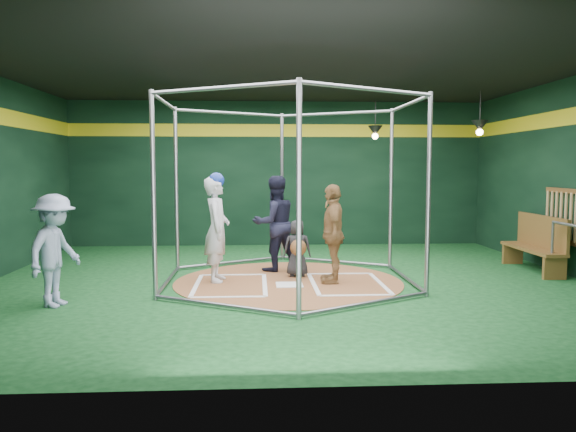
{
  "coord_description": "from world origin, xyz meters",
  "views": [
    {
      "loc": [
        -0.53,
        -9.22,
        1.92
      ],
      "look_at": [
        0.0,
        0.1,
        1.1
      ],
      "focal_mm": 35.0,
      "sensor_mm": 36.0,
      "label": 1
    }
  ],
  "objects": [
    {
      "name": "pendant_lamp_near",
      "position": [
        2.2,
        3.6,
        2.74
      ],
      "size": [
        0.34,
        0.34,
        0.9
      ],
      "color": "black",
      "rests_on": "room_shell"
    },
    {
      "name": "batter_figure",
      "position": [
        -1.19,
        0.1,
        0.91
      ],
      "size": [
        0.44,
        0.65,
        1.81
      ],
      "color": "silver",
      "rests_on": "clay_disc"
    },
    {
      "name": "pendant_lamp_far",
      "position": [
        4.0,
        2.0,
        2.74
      ],
      "size": [
        0.34,
        0.34,
        0.9
      ],
      "color": "black",
      "rests_on": "room_shell"
    },
    {
      "name": "umpire",
      "position": [
        -0.19,
        1.02,
        0.88
      ],
      "size": [
        1.04,
        0.94,
        1.75
      ],
      "primitive_type": "imported",
      "rotation": [
        0.0,
        0.0,
        3.54
      ],
      "color": "black",
      "rests_on": "clay_disc"
    },
    {
      "name": "bystander_blue",
      "position": [
        -3.29,
        -1.44,
        0.78
      ],
      "size": [
        0.83,
        1.12,
        1.55
      ],
      "primitive_type": "imported",
      "rotation": [
        0.0,
        0.0,
        1.29
      ],
      "color": "#93A2C2",
      "rests_on": "ground"
    },
    {
      "name": "steel_railing",
      "position": [
        4.55,
        -0.5,
        0.67
      ],
      "size": [
        0.05,
        1.16,
        1.0
      ],
      "color": "gray",
      "rests_on": "ground"
    },
    {
      "name": "visitor_leopard",
      "position": [
        0.73,
        -0.11,
        0.82
      ],
      "size": [
        0.47,
        0.98,
        1.63
      ],
      "primitive_type": "imported",
      "rotation": [
        0.0,
        0.0,
        -1.65
      ],
      "color": "tan",
      "rests_on": "clay_disc"
    },
    {
      "name": "clay_disc",
      "position": [
        0.0,
        0.0,
        0.01
      ],
      "size": [
        3.8,
        3.8,
        0.01
      ],
      "primitive_type": "cylinder",
      "color": "brown",
      "rests_on": "ground"
    },
    {
      "name": "home_plate",
      "position": [
        0.0,
        -0.3,
        0.02
      ],
      "size": [
        0.43,
        0.43,
        0.01
      ],
      "primitive_type": "cube",
      "color": "white",
      "rests_on": "clay_disc"
    },
    {
      "name": "room_shell",
      "position": [
        0.0,
        0.01,
        1.75
      ],
      "size": [
        10.1,
        9.1,
        3.53
      ],
      "color": "#0C3915",
      "rests_on": "ground"
    },
    {
      "name": "bat_rack",
      "position": [
        4.93,
        0.4,
        1.05
      ],
      "size": [
        0.07,
        1.25,
        0.98
      ],
      "color": "brown",
      "rests_on": "room_shell"
    },
    {
      "name": "catcher_figure",
      "position": [
        0.18,
        0.41,
        0.51
      ],
      "size": [
        0.5,
        0.56,
        0.99
      ],
      "color": "black",
      "rests_on": "clay_disc"
    },
    {
      "name": "dugout_bench",
      "position": [
        4.63,
        0.74,
        0.53
      ],
      "size": [
        0.41,
        1.77,
        1.03
      ],
      "color": "brown",
      "rests_on": "ground"
    },
    {
      "name": "batting_cage",
      "position": [
        -0.0,
        -0.0,
        1.5
      ],
      "size": [
        4.05,
        4.67,
        3.0
      ],
      "color": "gray",
      "rests_on": "ground"
    },
    {
      "name": "batter_box_right",
      "position": [
        0.95,
        -0.25,
        0.02
      ],
      "size": [
        1.17,
        1.77,
        0.01
      ],
      "color": "white",
      "rests_on": "clay_disc"
    },
    {
      "name": "batter_box_left",
      "position": [
        -0.95,
        -0.25,
        0.02
      ],
      "size": [
        1.17,
        1.77,
        0.01
      ],
      "color": "white",
      "rests_on": "clay_disc"
    }
  ]
}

